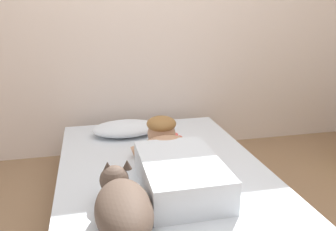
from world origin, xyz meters
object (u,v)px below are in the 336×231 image
object	(u,v)px
dog	(123,206)
bed	(163,191)
coffee_cup	(172,139)
pillow	(125,128)
cell_phone	(201,159)
person_lying	(174,161)

from	to	relation	value
dog	bed	bearing A→B (deg)	60.71
bed	coffee_cup	size ratio (longest dim) A/B	15.77
pillow	cell_phone	size ratio (longest dim) A/B	3.71
bed	person_lying	size ratio (longest dim) A/B	2.14
dog	coffee_cup	xyz separation A→B (m)	(0.46, 0.94, -0.07)
bed	pillow	xyz separation A→B (m)	(-0.16, 0.65, 0.22)
bed	coffee_cup	xyz separation A→B (m)	(0.15, 0.39, 0.20)
coffee_cup	cell_phone	distance (m)	0.35
coffee_cup	dog	bearing A→B (deg)	-116.24
pillow	cell_phone	bearing A→B (deg)	-53.31
cell_phone	person_lying	bearing A→B (deg)	-138.65
pillow	dog	bearing A→B (deg)	-96.83
person_lying	dog	size ratio (longest dim) A/B	1.60
bed	cell_phone	size ratio (longest dim) A/B	14.08
person_lying	cell_phone	size ratio (longest dim) A/B	6.57
bed	coffee_cup	distance (m)	0.46
dog	person_lying	bearing A→B (deg)	49.64
person_lying	bed	bearing A→B (deg)	104.08
person_lying	cell_phone	distance (m)	0.33
dog	coffee_cup	size ratio (longest dim) A/B	4.60
bed	person_lying	world-z (taller)	person_lying
pillow	dog	size ratio (longest dim) A/B	0.90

